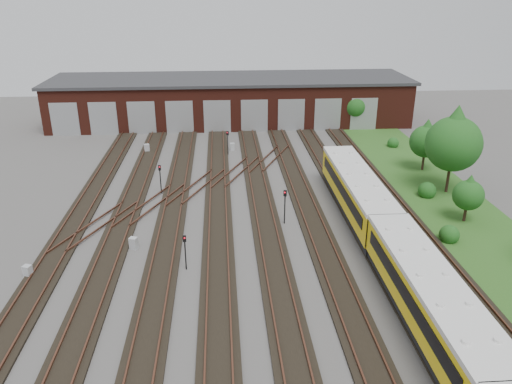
{
  "coord_description": "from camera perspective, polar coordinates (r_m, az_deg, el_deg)",
  "views": [
    {
      "loc": [
        -1.54,
        -31.79,
        18.57
      ],
      "look_at": [
        1.33,
        7.86,
        2.0
      ],
      "focal_mm": 35.0,
      "sensor_mm": 36.0,
      "label": 1
    }
  ],
  "objects": [
    {
      "name": "signal_mast_1",
      "position": [
        48.21,
        -10.9,
        1.9
      ],
      "size": [
        0.27,
        0.25,
        2.85
      ],
      "rotation": [
        0.0,
        0.0,
        0.14
      ],
      "color": "black",
      "rests_on": "ground"
    },
    {
      "name": "signal_mast_0",
      "position": [
        35.07,
        -8.11,
        -6.33
      ],
      "size": [
        0.25,
        0.23,
        2.67
      ],
      "rotation": [
        0.0,
        0.0,
        0.11
      ],
      "color": "black",
      "rests_on": "ground"
    },
    {
      "name": "signal_mast_3",
      "position": [
        41.26,
        3.32,
        -1.19
      ],
      "size": [
        0.29,
        0.28,
        3.01
      ],
      "rotation": [
        0.0,
        0.0,
        -0.35
      ],
      "color": "black",
      "rests_on": "ground"
    },
    {
      "name": "signal_mast_2",
      "position": [
        58.5,
        -3.25,
        5.98
      ],
      "size": [
        0.28,
        0.27,
        2.88
      ],
      "rotation": [
        0.0,
        0.0,
        -0.42
      ],
      "color": "black",
      "rests_on": "ground"
    },
    {
      "name": "grass_verge",
      "position": [
        50.12,
        20.4,
        -0.58
      ],
      "size": [
        8.0,
        55.0,
        0.05
      ],
      "primitive_type": "cube",
      "color": "#25511B",
      "rests_on": "ground"
    },
    {
      "name": "tree_2",
      "position": [
        49.9,
        21.74,
        5.82
      ],
      "size": [
        5.16,
        5.16,
        8.55
      ],
      "color": "#321F16",
      "rests_on": "ground"
    },
    {
      "name": "relay_cabinet_3",
      "position": [
        60.6,
        -2.73,
        5.2
      ],
      "size": [
        0.56,
        0.47,
        0.9
      ],
      "primitive_type": "cube",
      "rotation": [
        0.0,
        0.0,
        0.05
      ],
      "color": "#A9ACAE",
      "rests_on": "ground"
    },
    {
      "name": "ground",
      "position": [
        36.85,
        -1.19,
        -7.64
      ],
      "size": [
        120.0,
        120.0,
        0.0
      ],
      "primitive_type": "plane",
      "color": "#44423F",
      "rests_on": "ground"
    },
    {
      "name": "maintenance_shed",
      "position": [
        73.41,
        -2.9,
        10.52
      ],
      "size": [
        51.0,
        12.5,
        6.35
      ],
      "color": "#4C1B13",
      "rests_on": "ground"
    },
    {
      "name": "bush_0",
      "position": [
        41.71,
        21.26,
        -4.29
      ],
      "size": [
        1.56,
        1.56,
        1.56
      ],
      "primitive_type": "sphere",
      "color": "#194714",
      "rests_on": "ground"
    },
    {
      "name": "relay_cabinet_2",
      "position": [
        39.04,
        -13.81,
        -5.71
      ],
      "size": [
        0.7,
        0.64,
        0.94
      ],
      "primitive_type": "cube",
      "rotation": [
        0.0,
        0.0,
        -0.37
      ],
      "color": "#A9ACAE",
      "rests_on": "ground"
    },
    {
      "name": "relay_cabinet_0",
      "position": [
        37.87,
        -24.64,
        -8.25
      ],
      "size": [
        0.67,
        0.62,
        0.9
      ],
      "primitive_type": "cube",
      "rotation": [
        0.0,
        0.0,
        -0.4
      ],
      "color": "#A9ACAE",
      "rests_on": "ground"
    },
    {
      "name": "track_network",
      "position": [
        37.3,
        -1.5,
        -7.05
      ],
      "size": [
        30.4,
        70.0,
        0.33
      ],
      "color": "black",
      "rests_on": "ground"
    },
    {
      "name": "bush_1",
      "position": [
        49.63,
        19.0,
        0.4
      ],
      "size": [
        1.68,
        1.68,
        1.68
      ],
      "primitive_type": "sphere",
      "color": "#194714",
      "rests_on": "ground"
    },
    {
      "name": "tree_1",
      "position": [
        55.88,
        18.9,
        5.9
      ],
      "size": [
        3.42,
        3.42,
        5.67
      ],
      "color": "#321F16",
      "rests_on": "ground"
    },
    {
      "name": "relay_cabinet_1",
      "position": [
        61.18,
        -12.38,
        4.91
      ],
      "size": [
        0.71,
        0.64,
        1.0
      ],
      "primitive_type": "cube",
      "rotation": [
        0.0,
        0.0,
        0.26
      ],
      "color": "#A9ACAE",
      "rests_on": "ground"
    },
    {
      "name": "tree_3",
      "position": [
        44.9,
        23.15,
        0.03
      ],
      "size": [
        2.55,
        2.55,
        4.23
      ],
      "color": "#321F16",
      "rests_on": "ground"
    },
    {
      "name": "metro_train",
      "position": [
        30.59,
        19.18,
        -11.55
      ],
      "size": [
        3.0,
        48.08,
        3.32
      ],
      "rotation": [
        0.0,
        0.0,
        -0.01
      ],
      "color": "black",
      "rests_on": "ground"
    },
    {
      "name": "bush_2",
      "position": [
        64.01,
        15.42,
        5.59
      ],
      "size": [
        1.4,
        1.4,
        1.4
      ],
      "primitive_type": "sphere",
      "color": "#194714",
      "rests_on": "ground"
    },
    {
      "name": "tree_0",
      "position": [
        70.91,
        11.2,
        9.93
      ],
      "size": [
        3.28,
        3.28,
        5.43
      ],
      "color": "#321F16",
      "rests_on": "ground"
    },
    {
      "name": "relay_cabinet_4",
      "position": [
        48.31,
        12.09,
        0.13
      ],
      "size": [
        0.72,
        0.65,
        1.0
      ],
      "primitive_type": "cube",
      "rotation": [
        0.0,
        0.0,
        -0.29
      ],
      "color": "#A9ACAE",
      "rests_on": "ground"
    }
  ]
}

